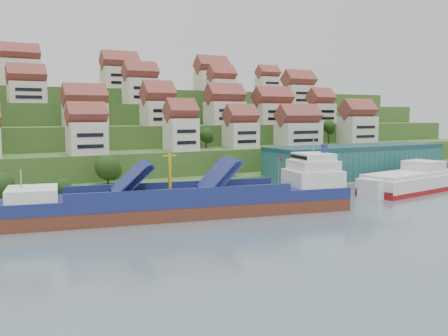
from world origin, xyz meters
TOP-DOWN VIEW (x-y plane):
  - ground at (0.00, 0.00)m, footprint 300.00×300.00m
  - quay at (20.00, 15.00)m, footprint 180.00×14.00m
  - hillside at (0.00, 103.55)m, footprint 260.00×128.00m
  - hillside_village at (2.11, 60.46)m, footprint 158.04×64.17m
  - hillside_trees at (-1.04, 47.48)m, footprint 140.70×62.42m
  - warehouse at (52.00, 17.00)m, footprint 60.00×15.00m
  - flagpole at (18.11, 10.00)m, footprint 1.28×0.16m
  - cargo_ship at (-11.51, -1.46)m, footprint 73.53×24.69m
  - second_ship at (54.46, -1.07)m, footprint 32.88×16.48m

SIDE VIEW (x-z plane):
  - ground at x=0.00m, z-range 0.00..0.00m
  - quay at x=20.00m, z-range 0.00..2.20m
  - second_ship at x=54.46m, z-range -1.81..7.31m
  - cargo_ship at x=-11.51m, z-range -4.92..11.14m
  - flagpole at x=18.11m, z-range 2.88..10.88m
  - warehouse at x=52.00m, z-range 2.20..12.20m
  - hillside at x=0.00m, z-range -4.84..26.16m
  - hillside_trees at x=-1.04m, z-range 2.52..33.50m
  - hillside_village at x=2.11m, z-range 9.71..38.98m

